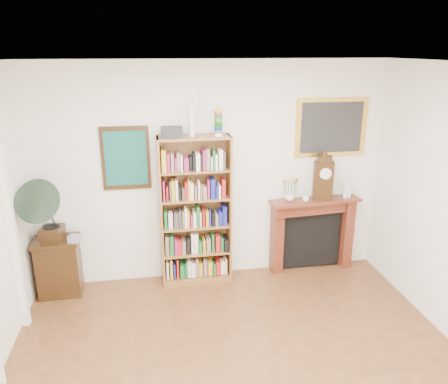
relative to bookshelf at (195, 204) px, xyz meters
name	(u,v)px	position (x,y,z in m)	size (l,w,h in m)	color
room	(259,266)	(0.23, -2.32, 0.32)	(4.51, 5.01, 2.81)	#503318
teal_poster	(126,158)	(-0.82, 0.16, 0.58)	(0.58, 0.04, 0.78)	black
small_picture	(211,98)	(0.23, 0.16, 1.28)	(0.26, 0.04, 0.30)	white
gilt_painting	(331,127)	(1.78, 0.16, 0.88)	(0.95, 0.04, 0.75)	gold
bookshelf	(195,204)	(0.00, 0.00, 0.00)	(0.89, 0.32, 2.21)	brown
side_cabinet	(59,267)	(-1.70, -0.04, -0.71)	(0.53, 0.39, 0.73)	black
fireplace	(312,228)	(1.59, 0.09, -0.48)	(1.23, 0.39, 1.02)	#501F12
gramophone	(45,207)	(-1.73, -0.15, 0.12)	(0.58, 0.69, 0.83)	black
cd_stack	(74,239)	(-1.46, -0.14, -0.31)	(0.12, 0.12, 0.08)	#B5B4C1
mantel_clock	(323,179)	(1.68, 0.04, 0.23)	(0.28, 0.20, 0.58)	black
flower_vase	(290,196)	(1.24, 0.04, 0.02)	(0.13, 0.13, 0.13)	silver
teacup	(306,199)	(1.43, -0.02, -0.02)	(0.09, 0.09, 0.07)	silver
bottle_left	(346,189)	(2.01, 0.04, 0.07)	(0.07, 0.07, 0.24)	silver
bottle_right	(349,190)	(2.05, 0.05, 0.05)	(0.06, 0.06, 0.20)	silver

